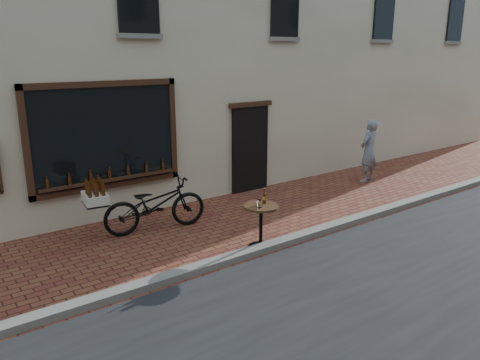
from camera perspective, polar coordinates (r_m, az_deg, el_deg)
ground at (r=8.73m, az=5.26°, el=-8.57°), size 90.00×90.00×0.00m
kerb at (r=8.84m, az=4.40°, el=-7.80°), size 90.00×0.25×0.12m
cargo_bicycle at (r=9.60m, az=-10.54°, el=-2.91°), size 2.50×1.05×1.18m
bistro_table at (r=8.61m, az=2.59°, el=-4.61°), size 0.65×0.65×1.11m
pedestrian at (r=13.49m, az=15.42°, el=3.45°), size 0.70×0.53×1.75m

